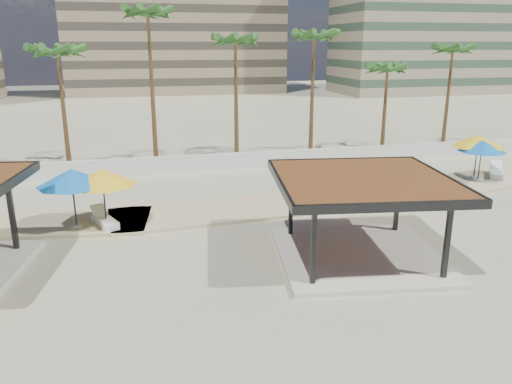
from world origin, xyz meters
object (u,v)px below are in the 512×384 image
umbrella_c (364,168)px  lounger_a (105,221)px  lounger_b (334,201)px  lounger_c (373,200)px  pavilion_central (361,210)px  lounger_d (496,173)px

umbrella_c → lounger_a: 13.63m
lounger_a → umbrella_c: bearing=-112.4°
lounger_a → lounger_b: lounger_a is taller
umbrella_c → lounger_c: (0.66, 0.04, -1.87)m
pavilion_central → lounger_b: 6.87m
pavilion_central → lounger_a: 12.25m
pavilion_central → lounger_b: size_ratio=3.82×
lounger_d → umbrella_c: bearing=142.9°
pavilion_central → lounger_d: size_ratio=3.40×
lounger_b → lounger_c: bearing=-87.1°
pavilion_central → lounger_c: size_ratio=4.04×
lounger_d → lounger_b: bearing=139.3°
umbrella_c → lounger_a: umbrella_c is taller
umbrella_c → lounger_a: (-13.50, 0.05, -1.85)m
umbrella_c → lounger_b: (-1.50, 0.39, -1.86)m
lounger_a → lounger_d: bearing=-104.4°
lounger_c → lounger_d: (10.63, 3.41, 0.04)m
lounger_c → lounger_d: bearing=-103.8°
pavilion_central → lounger_b: (1.54, 6.47, -1.74)m
umbrella_c → lounger_c: size_ratio=1.41×
umbrella_c → lounger_a: bearing=179.8°
umbrella_c → lounger_d: (11.29, 3.44, -1.83)m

